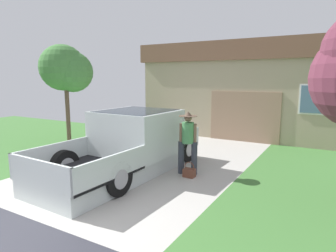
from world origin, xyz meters
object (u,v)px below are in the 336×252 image
(house_with_garage, at_px, (251,88))
(wheeled_trash_bin, at_px, (123,121))
(front_yard_tree, at_px, (67,70))
(handbag, at_px, (189,172))
(pickup_truck, at_px, (134,143))
(person_with_hat, at_px, (188,140))

(house_with_garage, relative_size, wheeled_trash_bin, 7.83)
(house_with_garage, xyz_separation_m, wheeled_trash_bin, (-4.69, -4.47, -1.47))
(front_yard_tree, bearing_deg, handbag, -12.50)
(front_yard_tree, bearing_deg, house_with_garage, 52.60)
(pickup_truck, relative_size, wheeled_trash_bin, 4.54)
(pickup_truck, relative_size, person_with_hat, 3.04)
(handbag, bearing_deg, wheeled_trash_bin, 143.70)
(person_with_hat, relative_size, wheeled_trash_bin, 1.50)
(house_with_garage, height_order, front_yard_tree, house_with_garage)
(pickup_truck, relative_size, house_with_garage, 0.58)
(person_with_hat, xyz_separation_m, wheeled_trash_bin, (-5.09, 3.63, -0.33))
(house_with_garage, bearing_deg, person_with_hat, -87.20)
(person_with_hat, relative_size, handbag, 4.15)
(person_with_hat, relative_size, front_yard_tree, 0.44)
(house_with_garage, bearing_deg, handbag, -86.16)
(pickup_truck, height_order, wheeled_trash_bin, pickup_truck)
(pickup_truck, distance_m, person_with_hat, 1.57)
(handbag, xyz_separation_m, wheeled_trash_bin, (-5.25, 3.86, 0.49))
(front_yard_tree, bearing_deg, pickup_truck, -19.32)
(person_with_hat, height_order, house_with_garage, house_with_garage)
(house_with_garage, bearing_deg, pickup_truck, -97.41)
(house_with_garage, relative_size, front_yard_tree, 2.31)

